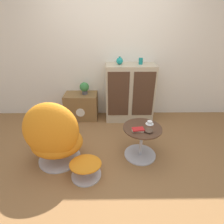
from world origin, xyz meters
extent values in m
plane|color=olive|center=(0.00, 0.00, 0.00)|extent=(12.00, 12.00, 0.00)
cube|color=silver|center=(0.00, 1.56, 1.30)|extent=(6.40, 0.06, 2.60)
cube|color=tan|center=(0.33, 1.31, 0.56)|extent=(0.92, 0.45, 1.11)
cube|color=#472D1E|center=(0.10, 1.07, 0.61)|extent=(0.39, 0.01, 0.85)
cube|color=#472D1E|center=(0.56, 1.07, 0.61)|extent=(0.39, 0.01, 0.85)
cube|color=brown|center=(-0.64, 1.33, 0.26)|extent=(0.64, 0.41, 0.53)
cylinder|color=beige|center=(-0.64, 1.12, 0.22)|extent=(0.17, 0.01, 0.17)
cylinder|color=#B7B7BC|center=(-0.80, 0.08, 0.01)|extent=(0.60, 0.60, 0.02)
cylinder|color=#B7B7BC|center=(-0.80, 0.08, 0.08)|extent=(0.06, 0.06, 0.11)
ellipsoid|color=orange|center=(-0.80, 0.08, 0.30)|extent=(0.74, 0.63, 0.34)
ellipsoid|color=orange|center=(-0.80, -0.05, 0.59)|extent=(0.73, 0.47, 0.77)
cylinder|color=#B7B7BC|center=(-0.37, -0.24, 0.01)|extent=(0.39, 0.39, 0.02)
cylinder|color=#B7B7BC|center=(-0.37, -0.24, 0.09)|extent=(0.04, 0.04, 0.13)
ellipsoid|color=orange|center=(-0.37, -0.24, 0.20)|extent=(0.41, 0.35, 0.09)
cylinder|color=#B7B7BC|center=(0.40, 0.15, 0.01)|extent=(0.47, 0.47, 0.02)
cylinder|color=#B7B7BC|center=(0.40, 0.15, 0.25)|extent=(0.04, 0.04, 0.46)
cylinder|color=#472D1E|center=(0.40, 0.15, 0.49)|extent=(0.54, 0.54, 0.02)
ellipsoid|color=teal|center=(0.12, 1.31, 1.17)|extent=(0.12, 0.12, 0.12)
cylinder|color=teal|center=(0.12, 1.31, 1.24)|extent=(0.04, 0.04, 0.02)
cylinder|color=#147A75|center=(0.51, 1.31, 1.17)|extent=(0.07, 0.07, 0.11)
cylinder|color=#4C4C51|center=(-0.55, 1.33, 0.56)|extent=(0.11, 0.11, 0.07)
sphere|color=#387A3D|center=(-0.55, 1.33, 0.68)|extent=(0.18, 0.18, 0.18)
cylinder|color=white|center=(0.52, 0.24, 0.50)|extent=(0.12, 0.12, 0.01)
cylinder|color=white|center=(0.52, 0.24, 0.52)|extent=(0.07, 0.07, 0.05)
cube|color=beige|center=(0.32, 0.07, 0.50)|extent=(0.16, 0.10, 0.02)
cube|color=red|center=(0.33, 0.06, 0.52)|extent=(0.17, 0.11, 0.02)
ellipsoid|color=#4C3828|center=(0.47, 0.04, 0.51)|extent=(0.12, 0.12, 0.04)
camera|label=1|loc=(-0.05, -1.90, 1.81)|focal=28.00mm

